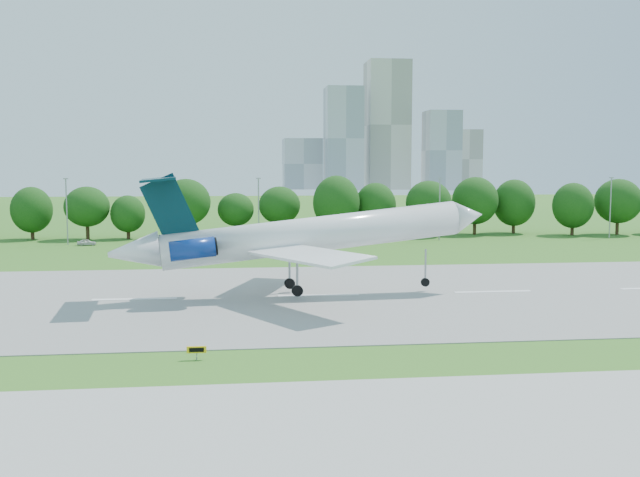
{
  "coord_description": "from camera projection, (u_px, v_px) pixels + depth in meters",
  "views": [
    {
      "loc": [
        11.3,
        -52.4,
        14.29
      ],
      "look_at": [
        19.34,
        18.0,
        7.12
      ],
      "focal_mm": 40.0,
      "sensor_mm": 36.0,
      "label": 1
    }
  ],
  "objects": [
    {
      "name": "tree_line",
      "position": [
        182.0,
        207.0,
        142.28
      ],
      "size": [
        288.4,
        8.4,
        10.4
      ],
      "color": "#382314",
      "rests_on": "ground"
    },
    {
      "name": "taxi_sign_right",
      "position": [
        197.0,
        350.0,
        52.78
      ],
      "size": [
        1.45,
        0.2,
        1.02
      ],
      "rotation": [
        0.0,
        0.0,
        -0.01
      ],
      "color": "gray",
      "rests_on": "ground"
    },
    {
      "name": "runway",
      "position": [
        134.0,
        299.0,
        76.67
      ],
      "size": [
        400.0,
        45.0,
        0.08
      ],
      "primitive_type": "cube",
      "color": "gray",
      "rests_on": "ground"
    },
    {
      "name": "light_poles",
      "position": [
        164.0,
        210.0,
        132.1
      ],
      "size": [
        175.9,
        0.25,
        12.19
      ],
      "color": "gray",
      "rests_on": "ground"
    },
    {
      "name": "airliner",
      "position": [
        294.0,
        235.0,
        77.74
      ],
      "size": [
        42.18,
        30.42,
        13.17
      ],
      "rotation": [
        0.0,
        -0.1,
        0.1
      ],
      "color": "white",
      "rests_on": "ground"
    },
    {
      "name": "ground",
      "position": [
        85.0,
        363.0,
        51.96
      ],
      "size": [
        600.0,
        600.0,
        0.0
      ],
      "primitive_type": "plane",
      "color": "#2B631A",
      "rests_on": "ground"
    },
    {
      "name": "service_vehicle_b",
      "position": [
        87.0,
        242.0,
        129.45
      ],
      "size": [
        3.57,
        2.03,
        1.14
      ],
      "primitive_type": "imported",
      "rotation": [
        0.0,
        0.0,
        1.78
      ],
      "color": "silver",
      "rests_on": "ground"
    },
    {
      "name": "skyline",
      "position": [
        381.0,
        141.0,
        446.33
      ],
      "size": [
        127.0,
        52.0,
        80.0
      ],
      "color": "#B2B2B7",
      "rests_on": "ground"
    },
    {
      "name": "taxiway",
      "position": [
        5.0,
        465.0,
        34.16
      ],
      "size": [
        400.0,
        23.0,
        0.08
      ],
      "primitive_type": "cube",
      "color": "#ADADA8",
      "rests_on": "ground"
    }
  ]
}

